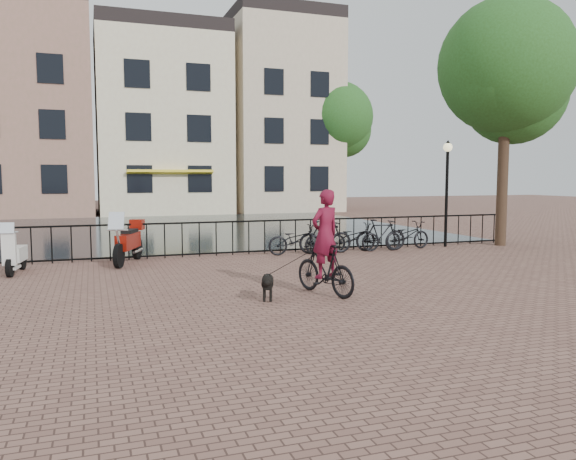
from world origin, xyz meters
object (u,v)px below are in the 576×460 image
object	(u,v)px
lamp_post	(447,175)
motorcycle	(128,236)
cyclist	(325,248)
dog	(268,285)
scooter	(16,246)

from	to	relation	value
lamp_post	motorcycle	distance (m)	10.38
cyclist	dog	size ratio (longest dim) A/B	2.86
motorcycle	lamp_post	bearing A→B (deg)	22.61
lamp_post	dog	bearing A→B (deg)	-144.18
cyclist	scooter	world-z (taller)	cyclist
lamp_post	cyclist	xyz separation A→B (m)	(-6.82, -5.74, -1.45)
dog	motorcycle	size ratio (longest dim) A/B	0.40
motorcycle	scooter	size ratio (longest dim) A/B	1.45
lamp_post	cyclist	world-z (taller)	lamp_post
cyclist	dog	xyz separation A→B (m)	(-1.21, -0.06, -0.65)
scooter	dog	bearing A→B (deg)	-36.88
motorcycle	cyclist	bearing A→B (deg)	-36.83
dog	scooter	xyz separation A→B (m)	(-4.89, 4.82, 0.38)
lamp_post	scooter	xyz separation A→B (m)	(-12.92, -0.97, -1.72)
lamp_post	motorcycle	world-z (taller)	lamp_post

